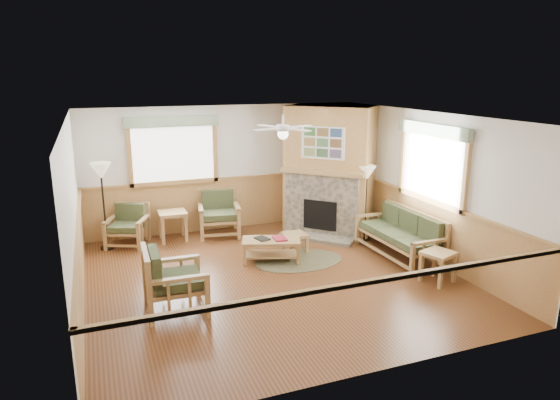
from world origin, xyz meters
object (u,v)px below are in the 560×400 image
object	(u,v)px
armchair_left	(175,280)
coffee_table	(271,250)
end_table_sofa	(438,267)
floor_lamp_left	(104,206)
armchair_back_right	(219,214)
end_table_chairs	(173,226)
footstool	(295,243)
floor_lamp_right	(366,203)
sofa	(399,234)
armchair_back_left	(127,226)

from	to	relation	value
armchair_left	coffee_table	distance (m)	2.39
end_table_sofa	floor_lamp_left	xyz separation A→B (m)	(-5.03, 3.65, 0.60)
armchair_left	coffee_table	xyz separation A→B (m)	(1.96, 1.35, -0.27)
coffee_table	floor_lamp_left	distance (m)	3.37
armchair_back_right	end_table_chairs	bearing A→B (deg)	-170.28
coffee_table	footstool	bearing A→B (deg)	45.59
armchair_back_right	footstool	bearing A→B (deg)	-44.17
end_table_chairs	floor_lamp_left	bearing A→B (deg)	-178.23
floor_lamp_right	sofa	bearing A→B (deg)	-84.78
sofa	armchair_back_left	distance (m)	5.29
sofa	footstool	xyz separation A→B (m)	(-1.72, 0.92, -0.25)
floor_lamp_left	floor_lamp_right	xyz separation A→B (m)	(5.00, -1.33, -0.08)
sofa	armchair_left	xyz separation A→B (m)	(-4.27, -0.73, 0.05)
armchair_left	footstool	world-z (taller)	armchair_left
floor_lamp_left	armchair_back_left	bearing A→B (deg)	5.70
armchair_left	floor_lamp_left	world-z (taller)	floor_lamp_left
end_table_sofa	floor_lamp_right	world-z (taller)	floor_lamp_right
end_table_sofa	floor_lamp_right	size ratio (longest dim) A/B	0.34
end_table_sofa	floor_lamp_left	bearing A→B (deg)	144.02
armchair_back_left	coffee_table	distance (m)	3.01
footstool	floor_lamp_right	bearing A→B (deg)	5.13
armchair_back_left	footstool	bearing A→B (deg)	-3.15
armchair_back_left	armchair_back_right	size ratio (longest dim) A/B	0.88
floor_lamp_left	floor_lamp_right	bearing A→B (deg)	-14.91
sofa	footstool	bearing A→B (deg)	-119.47
armchair_back_right	floor_lamp_left	distance (m)	2.31
armchair_back_left	armchair_left	xyz separation A→B (m)	(0.43, -3.17, 0.07)
coffee_table	floor_lamp_right	distance (m)	2.33
coffee_table	end_table_chairs	xyz separation A→B (m)	(-1.49, 1.82, 0.10)
armchair_back_left	end_table_sofa	bearing A→B (deg)	-14.73
end_table_chairs	footstool	xyz separation A→B (m)	(2.08, -1.52, -0.12)
coffee_table	footstool	distance (m)	0.67
end_table_chairs	end_table_sofa	world-z (taller)	end_table_chairs
coffee_table	footstool	xyz separation A→B (m)	(0.59, 0.30, -0.02)
armchair_back_left	coffee_table	bearing A→B (deg)	-13.47
armchair_back_left	end_table_chairs	bearing A→B (deg)	23.85
end_table_chairs	end_table_sofa	size ratio (longest dim) A/B	1.16
end_table_chairs	floor_lamp_left	xyz separation A→B (m)	(-1.30, -0.04, 0.55)
footstool	floor_lamp_left	size ratio (longest dim) A/B	0.24
floor_lamp_right	coffee_table	bearing A→B (deg)	-168.57
armchair_left	floor_lamp_left	xyz separation A→B (m)	(-0.83, 3.13, 0.38)
sofa	coffee_table	size ratio (longest dim) A/B	1.80
armchair_back_left	footstool	distance (m)	3.35
end_table_chairs	floor_lamp_left	world-z (taller)	floor_lamp_left
footstool	floor_lamp_right	size ratio (longest dim) A/B	0.27
armchair_left	end_table_chairs	distance (m)	3.21
armchair_back_right	armchair_back_left	bearing A→B (deg)	-170.28
coffee_table	floor_lamp_right	world-z (taller)	floor_lamp_right
footstool	floor_lamp_left	distance (m)	3.75
footstool	floor_lamp_right	xyz separation A→B (m)	(1.62, 0.15, 0.60)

